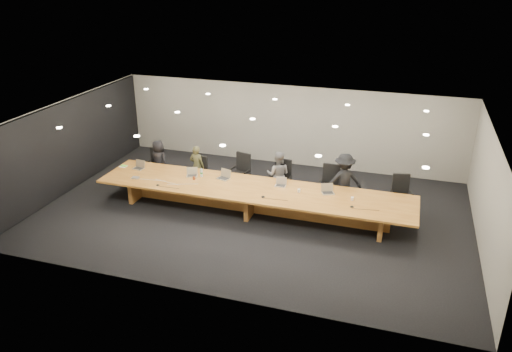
# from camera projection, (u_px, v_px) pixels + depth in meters

# --- Properties ---
(ground) EXTENTS (12.00, 12.00, 0.00)m
(ground) POSITION_uv_depth(u_px,v_px,m) (253.00, 212.00, 14.32)
(ground) COLOR black
(ground) RESTS_ON ground
(back_wall) EXTENTS (12.00, 0.02, 2.80)m
(back_wall) POSITION_uv_depth(u_px,v_px,m) (288.00, 126.00, 17.27)
(back_wall) COLOR #B0ADA0
(back_wall) RESTS_ON ground
(left_wall_panel) EXTENTS (0.08, 7.84, 2.74)m
(left_wall_panel) POSITION_uv_depth(u_px,v_px,m) (70.00, 146.00, 15.43)
(left_wall_panel) COLOR black
(left_wall_panel) RESTS_ON ground
(conference_table) EXTENTS (9.00, 1.80, 0.75)m
(conference_table) POSITION_uv_depth(u_px,v_px,m) (253.00, 196.00, 14.11)
(conference_table) COLOR brown
(conference_table) RESTS_ON ground
(chair_far_left) EXTENTS (0.58, 0.58, 1.07)m
(chair_far_left) POSITION_uv_depth(u_px,v_px,m) (154.00, 165.00, 16.20)
(chair_far_left) COLOR black
(chair_far_left) RESTS_ON ground
(chair_left) EXTENTS (0.63, 0.63, 1.02)m
(chair_left) POSITION_uv_depth(u_px,v_px,m) (198.00, 172.00, 15.74)
(chair_left) COLOR black
(chair_left) RESTS_ON ground
(chair_mid_left) EXTENTS (0.72, 0.72, 1.19)m
(chair_mid_left) POSITION_uv_depth(u_px,v_px,m) (240.00, 172.00, 15.49)
(chair_mid_left) COLOR black
(chair_mid_left) RESTS_ON ground
(chair_mid_right) EXTENTS (0.66, 0.66, 1.19)m
(chair_mid_right) POSITION_uv_depth(u_px,v_px,m) (281.00, 179.00, 14.98)
(chair_mid_right) COLOR black
(chair_mid_right) RESTS_ON ground
(chair_right) EXTENTS (0.63, 0.63, 1.21)m
(chair_right) POSITION_uv_depth(u_px,v_px,m) (329.00, 185.00, 14.56)
(chair_right) COLOR black
(chair_right) RESTS_ON ground
(chair_far_right) EXTENTS (0.71, 0.71, 1.14)m
(chair_far_right) POSITION_uv_depth(u_px,v_px,m) (401.00, 195.00, 14.03)
(chair_far_right) COLOR black
(chair_far_right) RESTS_ON ground
(person_a) EXTENTS (0.78, 0.63, 1.38)m
(person_a) POSITION_uv_depth(u_px,v_px,m) (159.00, 161.00, 16.13)
(person_a) COLOR black
(person_a) RESTS_ON ground
(person_b) EXTENTS (0.52, 0.36, 1.35)m
(person_b) POSITION_uv_depth(u_px,v_px,m) (197.00, 166.00, 15.75)
(person_b) COLOR #3B3A20
(person_b) RESTS_ON ground
(person_c) EXTENTS (0.76, 0.61, 1.46)m
(person_c) POSITION_uv_depth(u_px,v_px,m) (278.00, 175.00, 14.96)
(person_c) COLOR #58585B
(person_c) RESTS_ON ground
(person_d) EXTENTS (1.21, 0.96, 1.64)m
(person_d) POSITION_uv_depth(u_px,v_px,m) (344.00, 181.00, 14.33)
(person_d) COLOR black
(person_d) RESTS_ON ground
(laptop_a) EXTENTS (0.36, 0.28, 0.26)m
(laptop_a) POSITION_uv_depth(u_px,v_px,m) (138.00, 165.00, 15.29)
(laptop_a) COLOR #C0AF93
(laptop_a) RESTS_ON conference_table
(laptop_b) EXTENTS (0.38, 0.33, 0.25)m
(laptop_b) POSITION_uv_depth(u_px,v_px,m) (192.00, 172.00, 14.77)
(laptop_b) COLOR #C4B996
(laptop_b) RESTS_ON conference_table
(laptop_c) EXTENTS (0.42, 0.35, 0.28)m
(laptop_c) POSITION_uv_depth(u_px,v_px,m) (223.00, 175.00, 14.57)
(laptop_c) COLOR beige
(laptop_c) RESTS_ON conference_table
(laptop_d) EXTENTS (0.31, 0.23, 0.24)m
(laptop_d) POSITION_uv_depth(u_px,v_px,m) (281.00, 182.00, 14.11)
(laptop_d) COLOR #BEAA91
(laptop_d) RESTS_ON conference_table
(laptop_e) EXTENTS (0.40, 0.36, 0.26)m
(laptop_e) POSITION_uv_depth(u_px,v_px,m) (328.00, 189.00, 13.65)
(laptop_e) COLOR tan
(laptop_e) RESTS_ON conference_table
(water_bottle) EXTENTS (0.09, 0.09, 0.24)m
(water_bottle) POSITION_uv_depth(u_px,v_px,m) (201.00, 173.00, 14.73)
(water_bottle) COLOR silver
(water_bottle) RESTS_ON conference_table
(amber_mug) EXTENTS (0.08, 0.08, 0.09)m
(amber_mug) POSITION_uv_depth(u_px,v_px,m) (194.00, 178.00, 14.56)
(amber_mug) COLOR maroon
(amber_mug) RESTS_ON conference_table
(paper_cup_near) EXTENTS (0.11, 0.11, 0.10)m
(paper_cup_near) POSITION_uv_depth(u_px,v_px,m) (299.00, 191.00, 13.74)
(paper_cup_near) COLOR silver
(paper_cup_near) RESTS_ON conference_table
(paper_cup_far) EXTENTS (0.09, 0.09, 0.09)m
(paper_cup_far) POSITION_uv_depth(u_px,v_px,m) (352.00, 199.00, 13.28)
(paper_cup_far) COLOR silver
(paper_cup_far) RESTS_ON conference_table
(notepad) EXTENTS (0.23, 0.19, 0.01)m
(notepad) POSITION_uv_depth(u_px,v_px,m) (123.00, 166.00, 15.51)
(notepad) COLOR white
(notepad) RESTS_ON conference_table
(lime_gadget) EXTENTS (0.17, 0.10, 0.03)m
(lime_gadget) POSITION_uv_depth(u_px,v_px,m) (124.00, 166.00, 15.51)
(lime_gadget) COLOR #6FCD36
(lime_gadget) RESTS_ON notepad
(av_box) EXTENTS (0.22, 0.18, 0.03)m
(av_box) POSITION_uv_depth(u_px,v_px,m) (135.00, 178.00, 14.67)
(av_box) COLOR #A9AAAE
(av_box) RESTS_ON conference_table
(mic_left) EXTENTS (0.13, 0.13, 0.03)m
(mic_left) POSITION_uv_depth(u_px,v_px,m) (158.00, 185.00, 14.21)
(mic_left) COLOR black
(mic_left) RESTS_ON conference_table
(mic_center) EXTENTS (0.13, 0.13, 0.03)m
(mic_center) POSITION_uv_depth(u_px,v_px,m) (263.00, 196.00, 13.49)
(mic_center) COLOR black
(mic_center) RESTS_ON conference_table
(mic_right) EXTENTS (0.14, 0.14, 0.03)m
(mic_right) POSITION_uv_depth(u_px,v_px,m) (352.00, 206.00, 12.93)
(mic_right) COLOR black
(mic_right) RESTS_ON conference_table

